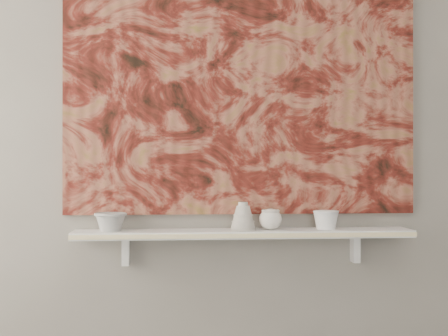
{
  "coord_description": "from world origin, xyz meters",
  "views": [
    {
      "loc": [
        -0.31,
        -1.06,
        1.18
      ],
      "look_at": [
        -0.08,
        1.49,
        1.19
      ],
      "focal_mm": 50.0,
      "sensor_mm": 36.0,
      "label": 1
    }
  ],
  "objects": [
    {
      "name": "bracket_right",
      "position": [
        0.49,
        1.57,
        0.84
      ],
      "size": [
        0.03,
        0.06,
        0.12
      ],
      "primitive_type": "cube",
      "color": "white",
      "rests_on": "wall_back"
    },
    {
      "name": "bracket_left",
      "position": [
        -0.49,
        1.57,
        0.84
      ],
      "size": [
        0.03,
        0.06,
        0.12
      ],
      "primitive_type": "cube",
      "color": "white",
      "rests_on": "wall_back"
    },
    {
      "name": "painting",
      "position": [
        0.0,
        1.59,
        1.54
      ],
      "size": [
        1.5,
        0.02,
        1.1
      ],
      "primitive_type": "cube",
      "color": "maroon",
      "rests_on": "wall_back"
    },
    {
      "name": "shelf_stripe",
      "position": [
        0.0,
        1.41,
        0.92
      ],
      "size": [
        1.4,
        0.01,
        0.02
      ],
      "primitive_type": "cube",
      "color": "#F9E7A6",
      "rests_on": "shelf"
    },
    {
      "name": "bowl_white",
      "position": [
        0.35,
        1.51,
        0.97
      ],
      "size": [
        0.12,
        0.12,
        0.08
      ],
      "primitive_type": null,
      "rotation": [
        0.0,
        0.0,
        0.12
      ],
      "color": "white",
      "rests_on": "shelf"
    },
    {
      "name": "house_motif",
      "position": [
        0.45,
        1.57,
        1.23
      ],
      "size": [
        0.09,
        0.0,
        0.08
      ],
      "primitive_type": "cube",
      "color": "black",
      "rests_on": "painting"
    },
    {
      "name": "wall_back",
      "position": [
        0.0,
        1.6,
        1.35
      ],
      "size": [
        3.6,
        0.0,
        3.6
      ],
      "primitive_type": "plane",
      "rotation": [
        1.57,
        0.0,
        0.0
      ],
      "color": "gray",
      "rests_on": "floor"
    },
    {
      "name": "bell_vessel",
      "position": [
        -0.0,
        1.51,
        0.99
      ],
      "size": [
        0.11,
        0.11,
        0.12
      ],
      "primitive_type": null,
      "rotation": [
        0.0,
        0.0,
        -0.02
      ],
      "color": "beige",
      "rests_on": "shelf"
    },
    {
      "name": "bowl_grey",
      "position": [
        -0.55,
        1.51,
        0.97
      ],
      "size": [
        0.18,
        0.18,
        0.08
      ],
      "primitive_type": null,
      "rotation": [
        0.0,
        0.0,
        -0.4
      ],
      "color": "#9B9B98",
      "rests_on": "shelf"
    },
    {
      "name": "cup_cream",
      "position": [
        0.11,
        1.51,
        0.97
      ],
      "size": [
        0.12,
        0.12,
        0.09
      ],
      "primitive_type": null,
      "rotation": [
        0.0,
        0.0,
        -0.39
      ],
      "color": "white",
      "rests_on": "shelf"
    },
    {
      "name": "shelf",
      "position": [
        0.0,
        1.51,
        0.92
      ],
      "size": [
        1.4,
        0.18,
        0.03
      ],
      "primitive_type": "cube",
      "color": "white",
      "rests_on": "wall_back"
    }
  ]
}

